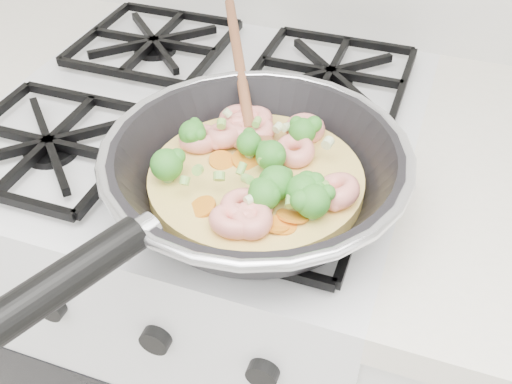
% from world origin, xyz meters
% --- Properties ---
extents(stove, '(0.60, 0.60, 0.92)m').
position_xyz_m(stove, '(0.00, 1.70, 0.46)').
color(stove, white).
rests_on(stove, ground).
extents(skillet, '(0.34, 0.63, 0.09)m').
position_xyz_m(skillet, '(0.14, 1.53, 0.96)').
color(skillet, black).
rests_on(skillet, stove).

